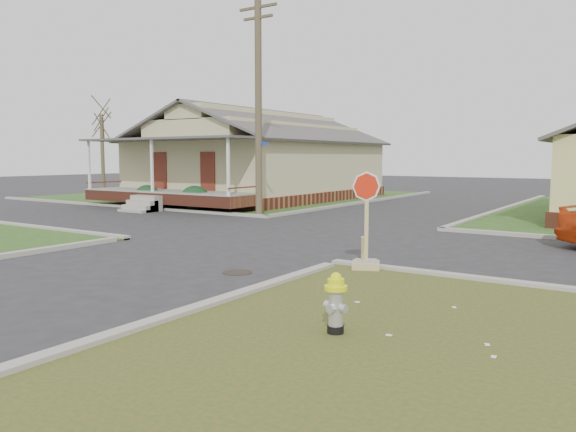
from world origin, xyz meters
The scene contains 11 objects.
ground centered at (0.00, 0.00, 0.00)m, with size 120.00×120.00×0.00m, color #272629.
verge_far_left centered at (-13.00, 18.00, 0.03)m, with size 19.00×19.00×0.05m, color #254719.
curbs centered at (0.00, 5.00, 0.00)m, with size 80.00×40.00×0.12m, color gray, non-canonical shape.
manhole centered at (2.20, -0.50, 0.01)m, with size 0.64×0.64×0.01m, color black.
corner_house centered at (-10.00, 16.68, 2.28)m, with size 10.10×15.50×5.30m.
utility_pole centered at (-4.20, 8.90, 4.66)m, with size 1.80×0.28×9.00m.
tree_far_left centered at (-18.00, 12.00, 2.50)m, with size 0.22×0.22×4.90m, color #463D28.
fire_hydrant centered at (6.00, -3.09, 0.51)m, with size 0.31×0.31×0.84m.
stop_sign centered at (4.37, 1.23, 0.50)m, with size 0.59×0.58×2.10m.
hedge_left centered at (-11.32, 9.32, 0.58)m, with size 1.39×1.14×1.06m, color #153C1E.
hedge_right centered at (-8.17, 9.32, 0.60)m, with size 1.44×1.18×1.10m, color #153C1E.
Camera 1 is at (9.60, -9.67, 2.45)m, focal length 35.00 mm.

